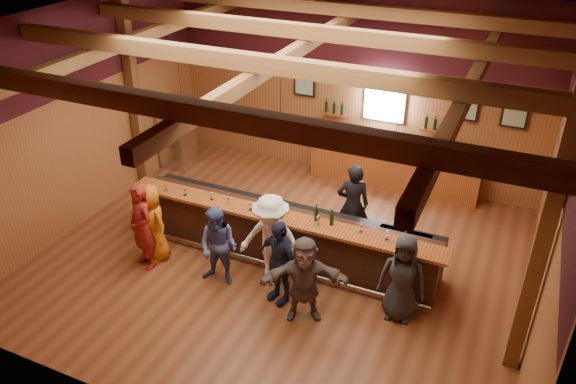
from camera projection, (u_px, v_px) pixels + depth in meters
name	position (u px, v px, depth m)	size (l,w,h in m)	color
room	(282.00, 103.00, 9.47)	(9.04, 9.00, 4.52)	brown
bar_counter	(286.00, 233.00, 10.87)	(6.30, 1.07, 1.11)	black
back_bar_cabinet	(393.00, 169.00, 13.30)	(4.00, 0.52, 0.95)	brown
window	(385.00, 101.00, 12.84)	(0.95, 0.09, 0.95)	silver
framed_pictures	(423.00, 104.00, 12.50)	(5.35, 0.05, 0.45)	black
wine_shelves	(383.00, 119.00, 13.00)	(3.00, 0.18, 0.30)	brown
pendant_lights	(281.00, 131.00, 9.67)	(4.24, 0.24, 1.37)	black
stainless_fridge	(177.00, 133.00, 14.09)	(0.70, 0.70, 1.80)	silver
customer_orange	(152.00, 223.00, 10.66)	(0.78, 0.51, 1.60)	#B95E11
customer_redvest	(142.00, 227.00, 10.42)	(0.63, 0.42, 1.74)	maroon
customer_denim	(219.00, 247.00, 10.03)	(0.75, 0.59, 1.55)	#485390
customer_white	(271.00, 241.00, 9.94)	(1.18, 0.68, 1.83)	white
customer_navy	(279.00, 262.00, 9.58)	(0.95, 0.40, 1.62)	#1D213A
customer_brown	(304.00, 279.00, 9.21)	(1.46, 0.46, 1.57)	#61534E
customer_dark	(402.00, 278.00, 9.21)	(0.79, 0.51, 1.61)	#262528
bartender	(353.00, 205.00, 11.07)	(0.65, 0.43, 1.78)	black
ice_bucket	(280.00, 209.00, 10.28)	(0.21, 0.21, 0.23)	olive
bottle_a	(316.00, 214.00, 10.11)	(0.07, 0.07, 0.34)	black
bottle_b	(332.00, 219.00, 9.98)	(0.07, 0.07, 0.32)	black
glass_a	(166.00, 185.00, 11.05)	(0.08, 0.08, 0.18)	silver
glass_b	(185.00, 189.00, 10.89)	(0.09, 0.09, 0.19)	silver
glass_c	(211.00, 194.00, 10.75)	(0.07, 0.07, 0.17)	silver
glass_d	(228.00, 198.00, 10.62)	(0.07, 0.07, 0.16)	silver
glass_e	(250.00, 204.00, 10.42)	(0.08, 0.08, 0.19)	silver
glass_f	(319.00, 218.00, 9.97)	(0.09, 0.09, 0.19)	silver
glass_g	(361.00, 226.00, 9.77)	(0.08, 0.08, 0.17)	silver
glass_h	(387.00, 233.00, 9.57)	(0.08, 0.08, 0.18)	silver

